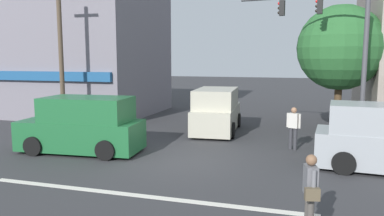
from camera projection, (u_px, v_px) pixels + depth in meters
name	position (u px, v px, depth m)	size (l,w,h in m)	color
ground_plane	(181.00, 161.00, 13.06)	(120.00, 120.00, 0.00)	#333335
lane_marking_stripe	(139.00, 195.00, 9.73)	(9.00, 0.24, 0.01)	silver
building_left_block	(67.00, 39.00, 24.40)	(11.44, 8.38, 9.66)	slate
street_tree	(340.00, 48.00, 16.63)	(3.78, 3.78, 5.92)	#4C3823
utility_pole_near_left	(61.00, 55.00, 18.01)	(1.40, 0.22, 7.14)	brown
traffic_light_mast	(338.00, 42.00, 14.28)	(4.87, 0.69, 6.20)	#47474C
van_crossing_center	(217.00, 111.00, 18.14)	(2.31, 4.73, 2.11)	#B7B29E
van_parked_curbside	(83.00, 126.00, 14.16)	(4.73, 2.30, 2.11)	#1E6033
pedestrian_foreground_with_bag	(310.00, 190.00, 7.42)	(0.33, 0.69, 1.67)	#4C4742
pedestrian_mid_crossing	(293.00, 126.00, 14.56)	(0.54, 0.33, 1.67)	#333338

